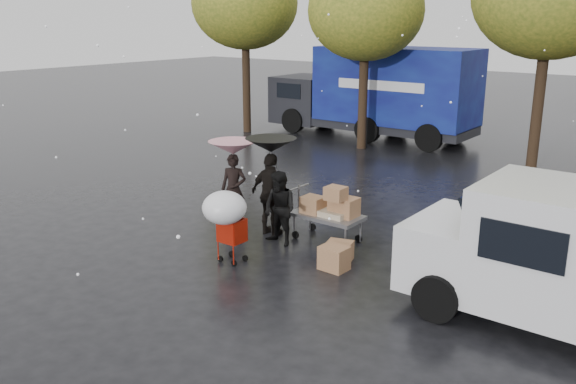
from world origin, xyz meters
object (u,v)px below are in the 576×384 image
Objects in this scene: person_pink at (234,189)px; vendor_cart at (330,209)px; blue_truck at (376,93)px; person_black at (271,195)px; shopping_cart at (226,212)px.

vendor_cart is at bearing -15.07° from person_pink.
person_black is at bearing -71.22° from blue_truck.
shopping_cart is at bearing -74.87° from person_pink.
person_pink is at bearing 128.96° from shopping_cart.
person_black is 1.33m from vendor_cart.
person_black is at bearing 101.42° from shopping_cart.
shopping_cart is (1.52, -1.88, 0.25)m from person_pink.
person_black is (1.15, -0.06, 0.09)m from person_pink.
shopping_cart is (0.37, -1.81, 0.15)m from person_black.
vendor_cart is at bearing -158.96° from person_black.
shopping_cart is at bearing 103.40° from person_black.
vendor_cart is 1.04× the size of shopping_cart.
vendor_cart is at bearing 68.56° from shopping_cart.
blue_truck reaches higher than shopping_cart.
blue_truck is (-2.65, 11.11, 0.94)m from person_pink.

